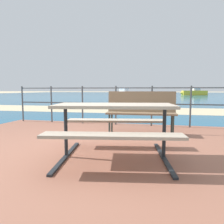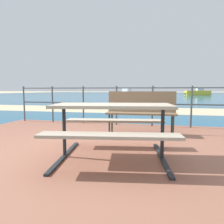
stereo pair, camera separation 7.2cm
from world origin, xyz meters
name	(u,v)px [view 2 (the right image)]	position (x,y,z in m)	size (l,w,h in m)	color
ground_plane	(86,150)	(0.00, 0.00, 0.00)	(240.00, 240.00, 0.00)	beige
patio_paving	(86,148)	(0.00, 0.00, 0.03)	(6.40, 5.20, 0.06)	#935B47
sea_water	(158,95)	(0.00, 40.00, 0.01)	(90.00, 90.00, 0.01)	#145B84
beach_strip	(138,110)	(0.00, 7.27, 0.01)	(54.00, 3.39, 0.01)	beige
picnic_table	(113,117)	(0.58, -0.49, 0.64)	(1.85, 1.69, 0.77)	tan
park_bench	(141,108)	(0.80, 1.30, 0.62)	(1.52, 0.49, 0.93)	#7A6047
railing_fence	(116,101)	(0.00, 2.37, 0.72)	(5.94, 0.04, 1.07)	#4C5156
boat_near	(197,93)	(7.30, 38.86, 0.52)	(5.16, 2.38, 1.44)	yellow
boat_far	(128,93)	(-5.31, 35.83, 0.48)	(4.75, 4.63, 1.38)	silver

